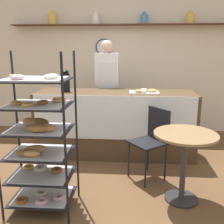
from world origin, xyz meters
TOP-DOWN VIEW (x-y plane):
  - ground_plane at (0.00, 0.00)m, footprint 14.00×14.00m
  - back_wall at (-0.00, 2.30)m, footprint 10.00×0.30m
  - display_counter at (0.00, 1.00)m, footprint 2.35×0.67m
  - pastry_rack at (-0.65, -0.48)m, footprint 0.66×0.50m
  - person_worker at (-0.18, 1.56)m, footprint 0.39×0.23m
  - cafe_table at (0.80, -0.22)m, footprint 0.65×0.65m
  - cafe_chair at (0.51, 0.28)m, footprint 0.53×0.53m
  - coffee_carafe at (-0.74, 0.98)m, footprint 0.13×0.13m
  - donut_tray_counter at (0.42, 0.96)m, footprint 0.43×0.28m

SIDE VIEW (x-z plane):
  - ground_plane at x=0.00m, z-range 0.00..0.00m
  - display_counter at x=0.00m, z-range 0.00..0.98m
  - cafe_chair at x=0.51m, z-range 0.11..1.00m
  - cafe_table at x=0.80m, z-range 0.19..0.95m
  - pastry_rack at x=-0.65m, z-range -0.05..1.54m
  - person_worker at x=-0.18m, z-range 0.09..1.82m
  - donut_tray_counter at x=0.42m, z-range 0.97..1.02m
  - coffee_carafe at x=-0.74m, z-range 0.97..1.29m
  - back_wall at x=0.00m, z-range 0.01..2.71m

